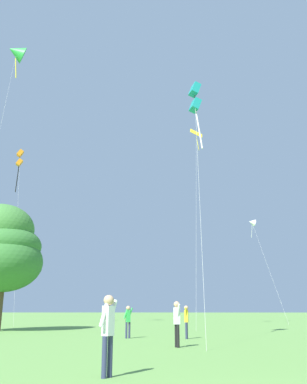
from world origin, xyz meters
TOP-DOWN VIEW (x-y plane):
  - kite_white_distant at (8.32, 42.09)m, footprint 2.08×6.34m
  - kite_yellow_diamond at (1.39, 33.41)m, footprint 1.88×9.57m
  - kite_green_small at (-17.58, 32.35)m, footprint 3.73×11.98m
  - kite_teal_box at (-0.12, 16.01)m, footprint 0.77×6.04m
  - kite_orange_box at (-18.29, 38.13)m, footprint 4.13×8.09m
  - person_with_spool at (-1.48, 11.81)m, footprint 0.30×0.55m
  - person_in_blue_jacket at (-3.26, 4.28)m, footprint 0.40×0.51m
  - person_far_back at (-0.86, 16.72)m, footprint 0.22×0.53m
  - person_foreground_watcher at (-3.89, 17.07)m, footprint 0.50×0.31m
  - tree_right_cluster at (-13.79, 24.22)m, footprint 5.79×5.83m

SIDE VIEW (x-z plane):
  - person_foreground_watcher at x=-3.89m, z-range 0.17..1.79m
  - person_far_back at x=-0.86m, z-range 0.17..1.80m
  - person_with_spool at x=-1.48m, z-range 0.18..1.94m
  - person_in_blue_jacket at x=-3.26m, z-range 0.18..1.95m
  - tree_right_cluster at x=-13.79m, z-range 1.18..10.18m
  - kite_white_distant at x=8.32m, z-range 5.35..17.06m
  - kite_teal_box at x=-0.12m, z-range 6.04..20.17m
  - kite_yellow_diamond at x=1.39m, z-range 8.00..27.54m
  - kite_orange_box at x=-18.29m, z-range 8.31..27.30m
  - kite_green_small at x=-17.58m, z-range 13.35..42.29m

